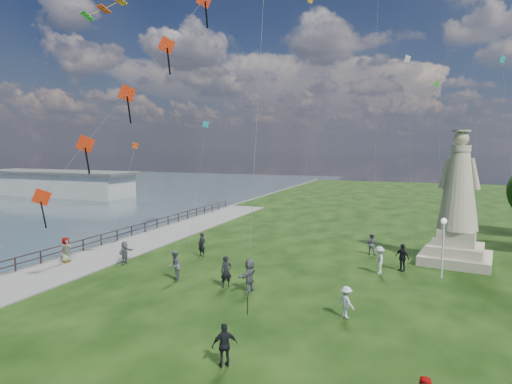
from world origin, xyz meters
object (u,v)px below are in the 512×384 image
at_px(person_1, 175,266).
at_px(person_7, 371,244).
at_px(person_0, 226,272).
at_px(person_6, 202,245).
at_px(person_5, 125,253).
at_px(person_2, 346,302).
at_px(pier_pavilion, 58,183).
at_px(person_3, 225,345).
at_px(lamppost, 443,235).
at_px(person_11, 249,275).
at_px(statue, 458,213).
at_px(person_9, 402,257).
at_px(person_10, 66,251).
at_px(person_8, 379,260).

height_order(person_1, person_7, person_1).
xyz_separation_m(person_0, person_6, (-4.68, 5.67, -0.01)).
bearing_deg(person_6, person_5, -122.34).
bearing_deg(person_2, pier_pavilion, 4.68).
relative_size(pier_pavilion, person_5, 18.43).
relative_size(person_1, person_2, 1.23).
bearing_deg(person_3, person_5, -76.78).
relative_size(pier_pavilion, lamppost, 7.88).
height_order(person_3, person_7, person_3).
xyz_separation_m(person_2, person_11, (-5.74, 1.76, 0.18)).
bearing_deg(person_5, person_2, -105.97).
bearing_deg(person_0, lamppost, -11.17).
relative_size(pier_pavilion, person_1, 16.01).
bearing_deg(statue, person_9, -125.61).
distance_m(person_6, person_10, 9.55).
xyz_separation_m(person_9, person_11, (-7.89, -7.44, 0.03)).
bearing_deg(person_6, person_0, -35.39).
distance_m(person_3, person_8, 14.91).
bearing_deg(person_7, person_1, 53.36).
height_order(statue, person_3, statue).
bearing_deg(person_11, person_5, -96.69).
distance_m(statue, person_11, 16.01).
bearing_deg(person_1, person_11, 57.11).
distance_m(person_2, person_10, 20.21).
distance_m(statue, person_8, 7.27).
bearing_deg(person_1, lamppost, 81.81).
height_order(person_2, person_11, person_11).
height_order(pier_pavilion, person_7, pier_pavilion).
relative_size(pier_pavilion, statue, 3.21).
height_order(person_2, person_7, person_7).
relative_size(person_1, person_7, 1.13).
xyz_separation_m(statue, person_2, (-5.60, -12.76, -2.76)).
height_order(person_6, person_10, person_6).
height_order(person_6, person_9, person_9).
bearing_deg(person_6, pier_pavilion, 161.48).
xyz_separation_m(person_3, person_9, (5.58, 15.51, 0.08)).
distance_m(person_9, person_11, 10.84).
relative_size(pier_pavilion, person_0, 16.30).
height_order(pier_pavilion, person_6, pier_pavilion).
distance_m(person_3, person_11, 8.39).
relative_size(lamppost, person_6, 2.10).
bearing_deg(person_3, person_6, -96.29).
bearing_deg(lamppost, person_9, 161.97).
bearing_deg(person_3, person_1, -86.10).
bearing_deg(person_3, person_7, -137.12).
bearing_deg(person_7, pier_pavilion, -16.57).
height_order(person_0, person_10, person_0).
xyz_separation_m(person_5, person_7, (15.80, 9.01, 0.01)).
bearing_deg(person_0, person_3, -104.73).
bearing_deg(lamppost, person_10, -166.61).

